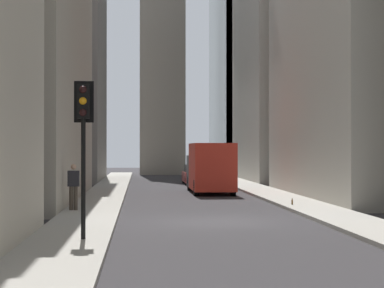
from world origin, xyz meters
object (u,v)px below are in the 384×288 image
(delivery_truck, at_px, (210,168))
(discarded_bottle, at_px, (292,202))
(sedan_red, at_px, (196,175))
(pedestrian, at_px, (73,185))
(traffic_light_foreground, at_px, (83,122))

(delivery_truck, distance_m, discarded_bottle, 10.19)
(sedan_red, xyz_separation_m, pedestrian, (-20.89, 6.59, 0.46))
(traffic_light_foreground, height_order, pedestrian, traffic_light_foreground)
(discarded_bottle, bearing_deg, delivery_truck, 14.15)
(traffic_light_foreground, bearing_deg, delivery_truck, -15.45)
(delivery_truck, height_order, sedan_red, delivery_truck)
(sedan_red, relative_size, traffic_light_foreground, 1.03)
(delivery_truck, height_order, discarded_bottle, delivery_truck)
(traffic_light_foreground, bearing_deg, sedan_red, -10.65)
(traffic_light_foreground, xyz_separation_m, discarded_bottle, (10.08, -7.97, -2.96))
(traffic_light_foreground, bearing_deg, discarded_bottle, -38.34)
(delivery_truck, xyz_separation_m, traffic_light_foreground, (-19.89, 5.50, 1.74))
(delivery_truck, distance_m, pedestrian, 13.32)
(traffic_light_foreground, relative_size, pedestrian, 2.33)
(traffic_light_foreground, bearing_deg, pedestrian, 7.50)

